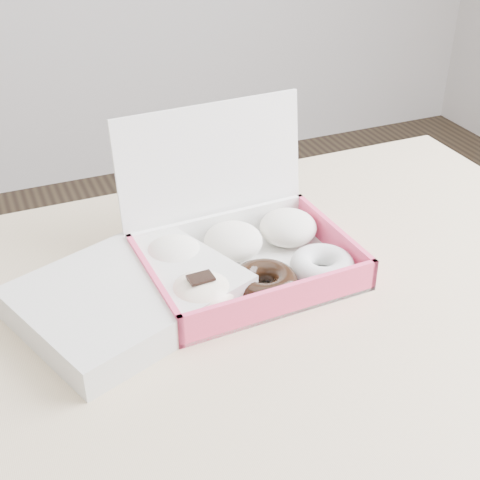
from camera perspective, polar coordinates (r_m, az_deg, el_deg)
name	(u,v)px	position (r m, az deg, el deg)	size (l,w,h in m)	color
table	(236,361)	(0.94, -0.34, -10.32)	(1.20, 0.80, 0.75)	tan
donut_box	(241,251)	(0.95, 0.07, -0.92)	(0.30, 0.26, 0.21)	white
newspapers	(128,296)	(0.90, -9.53, -4.72)	(0.27, 0.22, 0.04)	white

